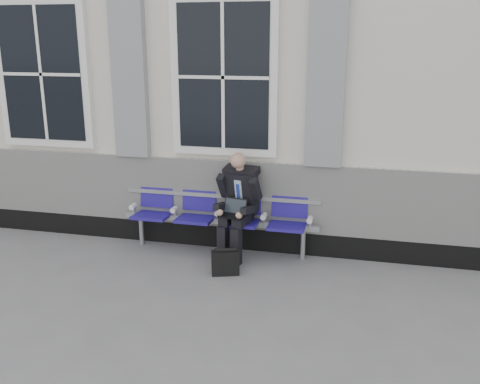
# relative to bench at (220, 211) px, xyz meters

# --- Properties ---
(ground) EXTENTS (70.00, 70.00, 0.00)m
(ground) POSITION_rel_bench_xyz_m (-0.31, -1.32, -0.55)
(ground) COLOR slate
(ground) RESTS_ON ground
(station_building) EXTENTS (14.40, 4.40, 4.49)m
(station_building) POSITION_rel_bench_xyz_m (-0.33, 2.15, 1.67)
(station_building) COLOR beige
(station_building) RESTS_ON ground
(bench) EXTENTS (2.60, 0.47, 0.91)m
(bench) POSITION_rel_bench_xyz_m (0.00, 0.00, 0.00)
(bench) COLOR #9EA0A3
(bench) RESTS_ON ground
(businessman) EXTENTS (0.57, 0.77, 1.36)m
(businessman) POSITION_rel_bench_xyz_m (0.28, -0.13, 0.19)
(businessman) COLOR black
(businessman) RESTS_ON ground
(briefcase) EXTENTS (0.35, 0.23, 0.33)m
(briefcase) POSITION_rel_bench_xyz_m (0.26, -0.70, -0.40)
(briefcase) COLOR black
(briefcase) RESTS_ON ground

